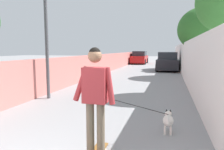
{
  "coord_description": "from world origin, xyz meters",
  "views": [
    {
      "loc": [
        -1.54,
        -1.89,
        1.77
      ],
      "look_at": [
        4.6,
        -0.23,
        1.0
      ],
      "focal_mm": 34.19,
      "sensor_mm": 36.0,
      "label": 1
    }
  ],
  "objects_px": {
    "dog": "(168,120)",
    "car_far": "(140,58)",
    "tree_right_far": "(202,29)",
    "person_skateboarder": "(95,92)",
    "car_near": "(167,62)",
    "tree_right_near": "(197,30)",
    "lamp_post": "(46,15)"
  },
  "relations": [
    {
      "from": "lamp_post",
      "to": "tree_right_near",
      "type": "bearing_deg",
      "value": -25.24
    },
    {
      "from": "person_skateboarder",
      "to": "lamp_post",
      "type": "bearing_deg",
      "value": 40.64
    },
    {
      "from": "car_near",
      "to": "person_skateboarder",
      "type": "bearing_deg",
      "value": 176.42
    },
    {
      "from": "tree_right_far",
      "to": "car_near",
      "type": "bearing_deg",
      "value": 27.82
    },
    {
      "from": "tree_right_far",
      "to": "car_near",
      "type": "relative_size",
      "value": 1.12
    },
    {
      "from": "lamp_post",
      "to": "car_near",
      "type": "height_order",
      "value": "lamp_post"
    },
    {
      "from": "person_skateboarder",
      "to": "dog",
      "type": "relative_size",
      "value": 1.0
    },
    {
      "from": "tree_right_far",
      "to": "dog",
      "type": "distance_m",
      "value": 10.52
    },
    {
      "from": "dog",
      "to": "car_near",
      "type": "bearing_deg",
      "value": 0.72
    },
    {
      "from": "tree_right_near",
      "to": "car_far",
      "type": "xyz_separation_m",
      "value": [
        5.86,
        5.91,
        -2.73
      ]
    },
    {
      "from": "tree_right_far",
      "to": "lamp_post",
      "type": "relative_size",
      "value": 1.01
    },
    {
      "from": "tree_right_far",
      "to": "person_skateboarder",
      "type": "distance_m",
      "value": 11.94
    },
    {
      "from": "tree_right_far",
      "to": "lamp_post",
      "type": "height_order",
      "value": "tree_right_far"
    },
    {
      "from": "tree_right_far",
      "to": "car_near",
      "type": "distance_m",
      "value": 4.95
    },
    {
      "from": "person_skateboarder",
      "to": "car_near",
      "type": "xyz_separation_m",
      "value": [
        15.28,
        -0.96,
        -0.38
      ]
    },
    {
      "from": "tree_right_far",
      "to": "car_far",
      "type": "distance_m",
      "value": 13.27
    },
    {
      "from": "car_near",
      "to": "car_far",
      "type": "bearing_deg",
      "value": 23.32
    },
    {
      "from": "tree_right_far",
      "to": "car_far",
      "type": "bearing_deg",
      "value": 24.83
    },
    {
      "from": "tree_right_far",
      "to": "lamp_post",
      "type": "distance_m",
      "value": 9.9
    },
    {
      "from": "dog",
      "to": "car_far",
      "type": "height_order",
      "value": "car_far"
    },
    {
      "from": "tree_right_far",
      "to": "tree_right_near",
      "type": "bearing_deg",
      "value": -4.01
    },
    {
      "from": "tree_right_far",
      "to": "dog",
      "type": "height_order",
      "value": "tree_right_far"
    },
    {
      "from": "lamp_post",
      "to": "dog",
      "type": "distance_m",
      "value": 5.45
    },
    {
      "from": "dog",
      "to": "tree_right_far",
      "type": "bearing_deg",
      "value": -10.63
    },
    {
      "from": "tree_right_near",
      "to": "person_skateboarder",
      "type": "bearing_deg",
      "value": 168.87
    },
    {
      "from": "lamp_post",
      "to": "person_skateboarder",
      "type": "relative_size",
      "value": 2.52
    },
    {
      "from": "lamp_post",
      "to": "person_skateboarder",
      "type": "xyz_separation_m",
      "value": [
        -3.59,
        -3.08,
        -1.87
      ]
    },
    {
      "from": "person_skateboarder",
      "to": "dog",
      "type": "distance_m",
      "value": 1.98
    },
    {
      "from": "tree_right_far",
      "to": "car_far",
      "type": "relative_size",
      "value": 1.03
    },
    {
      "from": "car_near",
      "to": "lamp_post",
      "type": "bearing_deg",
      "value": 160.94
    },
    {
      "from": "tree_right_near",
      "to": "tree_right_far",
      "type": "xyz_separation_m",
      "value": [
        -6.0,
        0.42,
        -0.45
      ]
    },
    {
      "from": "car_near",
      "to": "dog",
      "type": "bearing_deg",
      "value": -179.28
    }
  ]
}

